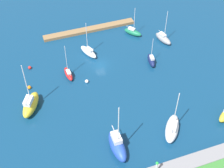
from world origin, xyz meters
The scene contains 14 objects.
water centered at (0.00, 0.00, 0.00)m, with size 160.00×160.00×0.00m, color navy.
pier_dock centered at (-1.69, -15.64, 0.42)m, with size 27.47×2.26×0.84m, color olive.
harbor_beacon centered at (0.22, 34.32, 3.65)m, with size 0.56×0.56×3.73m.
sailboat_navy_along_channel centered at (-12.80, 3.80, 1.06)m, with size 2.36×5.21×7.76m.
sailboat_white_outer_mooring centered at (-7.56, 25.95, 1.51)m, with size 6.56×7.66×11.84m.
sailboat_gray_inner_mooring centered at (-19.95, -3.76, 1.03)m, with size 3.41×6.32×10.03m.
sailboat_green_off_beacon centered at (-13.03, -9.60, 0.92)m, with size 4.86×5.39×8.97m.
sailboat_red_center_basin centered at (8.93, 1.44, 0.90)m, with size 1.80×5.18×9.46m.
sailboat_blue_east_end centered at (4.90, 26.20, 1.66)m, with size 2.75×7.70×13.67m.
sailboat_white_lone_north centered at (1.72, -5.10, 1.03)m, with size 3.98×6.40×10.03m.
sailboat_yellow_mid_basin centered at (19.58, 9.29, 1.64)m, with size 5.93×7.96×13.00m.
mooring_buoy_orange centered at (19.01, 2.54, 0.45)m, with size 0.89×0.89×0.89m, color orange.
mooring_buoy_white centered at (5.24, 5.17, 0.45)m, with size 0.89×0.89×0.89m, color white.
mooring_buoy_red centered at (17.73, -4.65, 0.42)m, with size 0.84×0.84×0.84m, color red.
Camera 1 is at (18.39, 61.19, 56.44)m, focal length 51.91 mm.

